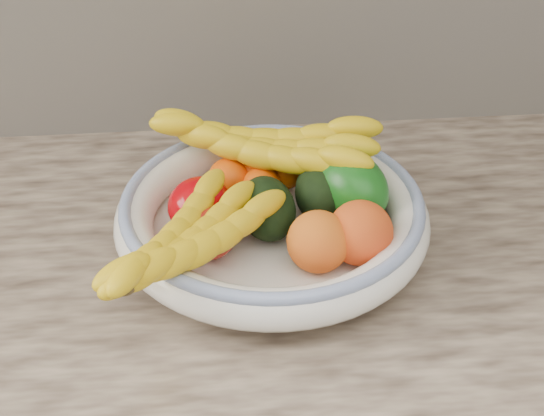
{
  "coord_description": "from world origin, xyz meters",
  "views": [
    {
      "loc": [
        -0.07,
        0.9,
        1.5
      ],
      "look_at": [
        0.0,
        1.66,
        0.96
      ],
      "focal_mm": 50.0,
      "sensor_mm": 36.0,
      "label": 1
    }
  ],
  "objects": [
    {
      "name": "tomato_near_left",
      "position": [
        -0.08,
        1.61,
        0.96
      ],
      "size": [
        0.08,
        0.08,
        0.06
      ],
      "primitive_type": "ellipsoid",
      "rotation": [
        0.0,
        0.0,
        0.21
      ],
      "color": "#AB1A0F",
      "rests_on": "fruit_bowl"
    },
    {
      "name": "banana_bunch_front",
      "position": [
        -0.1,
        1.56,
        0.98
      ],
      "size": [
        0.26,
        0.29,
        0.08
      ],
      "primitive_type": null,
      "rotation": [
        0.0,
        0.0,
        0.92
      ],
      "color": "yellow",
      "rests_on": "fruit_bowl"
    },
    {
      "name": "tomato_left",
      "position": [
        -0.09,
        1.67,
        0.96
      ],
      "size": [
        0.09,
        0.09,
        0.07
      ],
      "primitive_type": "ellipsoid",
      "rotation": [
        0.0,
        0.0,
        -0.1
      ],
      "color": "#AC0006",
      "rests_on": "fruit_bowl"
    },
    {
      "name": "clementine_back_mid",
      "position": [
        -0.01,
        1.72,
        0.95
      ],
      "size": [
        0.06,
        0.06,
        0.05
      ],
      "primitive_type": "ellipsoid",
      "rotation": [
        0.0,
        0.0,
        -0.2
      ],
      "color": "#F45605",
      "rests_on": "fruit_bowl"
    },
    {
      "name": "avocado_right",
      "position": [
        0.07,
        1.69,
        0.96
      ],
      "size": [
        0.1,
        0.12,
        0.07
      ],
      "primitive_type": "ellipsoid",
      "rotation": [
        0.0,
        0.0,
        -0.28
      ],
      "color": "black",
      "rests_on": "fruit_bowl"
    },
    {
      "name": "clementine_extra",
      "position": [
        -0.02,
        1.76,
        0.95
      ],
      "size": [
        0.05,
        0.05,
        0.05
      ],
      "primitive_type": "ellipsoid",
      "color": "#F26005",
      "rests_on": "fruit_bowl"
    },
    {
      "name": "green_mango",
      "position": [
        0.1,
        1.68,
        0.98
      ],
      "size": [
        0.15,
        0.16,
        0.11
      ],
      "primitive_type": "ellipsoid",
      "rotation": [
        0.0,
        0.31,
        0.51
      ],
      "color": "#0E4E0F",
      "rests_on": "fruit_bowl"
    },
    {
      "name": "fruit_bowl",
      "position": [
        0.0,
        1.66,
        0.95
      ],
      "size": [
        0.39,
        0.39,
        0.08
      ],
      "color": "white",
      "rests_on": "kitchen_counter"
    },
    {
      "name": "clementine_back_left",
      "position": [
        -0.05,
        1.74,
        0.95
      ],
      "size": [
        0.07,
        0.07,
        0.05
      ],
      "primitive_type": "ellipsoid",
      "rotation": [
        0.0,
        0.0,
        -0.2
      ],
      "color": "#F85705",
      "rests_on": "fruit_bowl"
    },
    {
      "name": "banana_bunch_back",
      "position": [
        -0.0,
        1.75,
        0.99
      ],
      "size": [
        0.34,
        0.21,
        0.09
      ],
      "primitive_type": null,
      "rotation": [
        0.0,
        0.0,
        -0.32
      ],
      "color": "yellow",
      "rests_on": "fruit_bowl"
    },
    {
      "name": "avocado_center",
      "position": [
        -0.01,
        1.65,
        0.96
      ],
      "size": [
        0.08,
        0.11,
        0.07
      ],
      "primitive_type": "ellipsoid",
      "rotation": [
        0.0,
        0.0,
        0.12
      ],
      "color": "black",
      "rests_on": "fruit_bowl"
    },
    {
      "name": "peach_right",
      "position": [
        0.1,
        1.59,
        0.97
      ],
      "size": [
        0.1,
        0.1,
        0.08
      ],
      "primitive_type": "ellipsoid",
      "rotation": [
        0.0,
        0.0,
        0.41
      ],
      "color": "orange",
      "rests_on": "fruit_bowl"
    },
    {
      "name": "clementine_back_right",
      "position": [
        0.03,
        1.75,
        0.95
      ],
      "size": [
        0.06,
        0.06,
        0.05
      ],
      "primitive_type": "ellipsoid",
      "rotation": [
        0.0,
        0.0,
        0.42
      ],
      "color": "#DE5C04",
      "rests_on": "fruit_bowl"
    },
    {
      "name": "peach_front",
      "position": [
        0.05,
        1.58,
        0.97
      ],
      "size": [
        0.08,
        0.08,
        0.07
      ],
      "primitive_type": "ellipsoid",
      "rotation": [
        0.0,
        0.0,
        -0.17
      ],
      "color": "orange",
      "rests_on": "fruit_bowl"
    }
  ]
}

